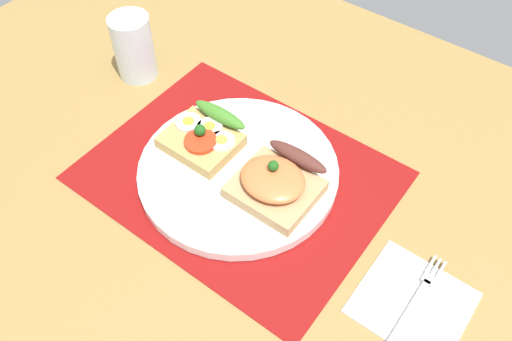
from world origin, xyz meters
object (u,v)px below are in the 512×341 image
Objects in this scene: sandwich_salmon at (277,182)px; drinking_glass at (134,47)px; plate at (238,171)px; napkin at (413,302)px; sandwich_egg_tomato at (204,136)px; fork at (416,300)px.

drinking_glass reaches higher than sandwich_salmon.
plate is 2.24× the size of napkin.
napkin is (33.99, -3.45, -2.93)cm from sandwich_egg_tomato.
sandwich_salmon is 21.74cm from fork.
drinking_glass reaches higher than sandwich_egg_tomato.
sandwich_egg_tomato is 34.29cm from napkin.
napkin is (27.54, -2.83, -0.77)cm from plate.
sandwich_salmon reaches higher than fork.
drinking_glass is at bearing 161.61° from sandwich_egg_tomato.
sandwich_salmon is (6.34, -0.07, 2.55)cm from plate.
plate reaches higher than napkin.
fork is at bearing -10.33° from drinking_glass.
sandwich_egg_tomato reaches higher than napkin.
drinking_glass reaches higher than fork.
napkin is at bearing -5.86° from plate.
plate is 2.58× the size of drinking_glass.
plate is 6.84cm from sandwich_salmon.
sandwich_egg_tomato is at bearing 174.20° from napkin.
drinking_glass is (-53.82, 9.81, 4.48)cm from fork.
fork is (27.74, -2.65, -0.31)cm from plate.
sandwich_salmon is 0.75× the size of fork.
drinking_glass is (-32.42, 7.23, 1.62)cm from sandwich_salmon.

